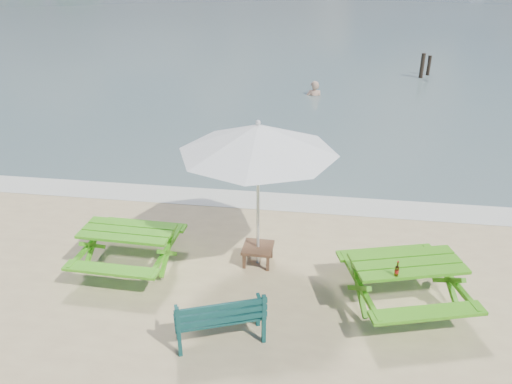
# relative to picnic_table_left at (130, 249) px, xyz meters

# --- Properties ---
(foam_strip) EXTENTS (22.00, 0.90, 0.01)m
(foam_strip) POSITION_rel_picnic_table_left_xyz_m (2.37, 2.98, -0.37)
(foam_strip) COLOR silver
(foam_strip) RESTS_ON ground
(picnic_table_left) EXTENTS (1.68, 1.85, 0.78)m
(picnic_table_left) POSITION_rel_picnic_table_left_xyz_m (0.00, 0.00, 0.00)
(picnic_table_left) COLOR #44A719
(picnic_table_left) RESTS_ON ground
(picnic_table_right) EXTENTS (2.19, 2.32, 0.82)m
(picnic_table_right) POSITION_rel_picnic_table_left_xyz_m (4.76, -0.40, 0.02)
(picnic_table_right) COLOR #409516
(picnic_table_right) RESTS_ON ground
(park_bench) EXTENTS (1.38, 0.88, 0.81)m
(park_bench) POSITION_rel_picnic_table_left_xyz_m (2.00, -1.63, -0.12)
(park_bench) COLOR #0E3A39
(park_bench) RESTS_ON ground
(side_table) EXTENTS (0.56, 0.56, 0.35)m
(side_table) POSITION_rel_picnic_table_left_xyz_m (2.27, 0.46, -0.19)
(side_table) COLOR brown
(side_table) RESTS_ON ground
(patio_umbrella) EXTENTS (2.78, 2.78, 2.68)m
(patio_umbrella) POSITION_rel_picnic_table_left_xyz_m (2.27, 0.46, 2.06)
(patio_umbrella) COLOR silver
(patio_umbrella) RESTS_ON ground
(beer_bottle) EXTENTS (0.06, 0.06, 0.25)m
(beer_bottle) POSITION_rel_picnic_table_left_xyz_m (4.54, -0.80, 0.53)
(beer_bottle) COLOR brown
(beer_bottle) RESTS_ON picnic_table_right
(swimmer) EXTENTS (0.70, 0.49, 1.83)m
(swimmer) POSITION_rel_picnic_table_left_xyz_m (2.84, 12.55, -0.71)
(swimmer) COLOR tan
(swimmer) RESTS_ON ground
(mooring_pilings) EXTENTS (0.57, 0.77, 1.29)m
(mooring_pilings) POSITION_rel_picnic_table_left_xyz_m (7.66, 16.50, 0.03)
(mooring_pilings) COLOR black
(mooring_pilings) RESTS_ON ground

